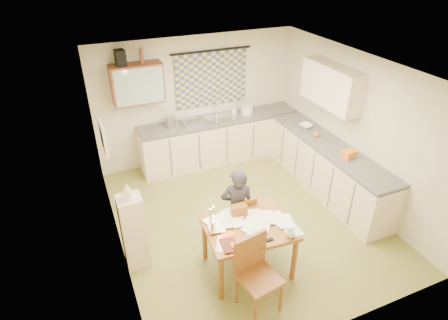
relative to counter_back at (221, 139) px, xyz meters
name	(u,v)px	position (x,y,z in m)	size (l,w,h in m)	color
floor	(245,218)	(-0.39, -1.95, -0.46)	(4.00, 4.50, 0.02)	olive
ceiling	(251,69)	(-0.39, -1.95, 2.06)	(4.00, 4.50, 0.02)	white
wall_back	(197,100)	(-0.39, 0.31, 0.80)	(4.00, 0.02, 2.50)	beige
wall_front	(346,252)	(-0.39, -4.21, 0.80)	(4.00, 0.02, 2.50)	beige
wall_left	(110,181)	(-2.40, -1.95, 0.80)	(0.02, 4.50, 2.50)	beige
wall_right	(355,129)	(1.62, -1.95, 0.80)	(0.02, 4.50, 2.50)	beige
window_blind	(211,79)	(-0.09, 0.27, 1.20)	(1.45, 0.03, 1.05)	#36447B
curtain_rod	(211,51)	(-0.09, 0.25, 1.75)	(0.04, 0.04, 1.60)	black
wall_cabinet	(137,84)	(-1.54, 0.13, 1.35)	(0.90, 0.34, 0.70)	brown
wall_cabinet_glass	(139,87)	(-1.54, -0.04, 1.35)	(0.84, 0.02, 0.64)	#99B2A5
upper_cabinet_right	(331,85)	(1.44, -1.40, 1.40)	(0.34, 1.30, 0.70)	beige
framed_print	(103,137)	(-2.36, -1.55, 1.25)	(0.04, 0.50, 0.40)	beige
print_canvas	(105,137)	(-2.33, -1.55, 1.25)	(0.01, 0.42, 0.32)	silver
counter_back	(221,139)	(0.00, 0.00, 0.00)	(3.30, 0.62, 0.92)	beige
counter_right	(327,168)	(1.31, -1.77, 0.00)	(0.62, 2.95, 0.92)	beige
stove	(362,197)	(1.31, -2.69, -0.02)	(0.56, 0.56, 0.86)	white
sink	(220,120)	(-0.02, 0.00, 0.43)	(0.55, 0.45, 0.10)	silver
tap	(216,109)	(-0.04, 0.18, 0.61)	(0.03, 0.03, 0.28)	silver
dish_rack	(191,122)	(-0.63, 0.00, 0.50)	(0.35, 0.30, 0.06)	silver
kettle	(170,121)	(-1.04, 0.00, 0.59)	(0.18, 0.18, 0.24)	silver
mixing_bowl	(247,110)	(0.56, 0.00, 0.55)	(0.24, 0.24, 0.16)	white
soap_bottle	(234,111)	(0.30, 0.05, 0.55)	(0.10, 0.10, 0.17)	white
bowl	(306,126)	(1.31, -1.01, 0.50)	(0.31, 0.31, 0.06)	white
orange_bag	(349,154)	(1.31, -2.23, 0.53)	(0.22, 0.16, 0.12)	orange
fruit_orange	(316,134)	(1.26, -1.41, 0.52)	(0.10, 0.10, 0.10)	orange
speaker	(120,58)	(-1.77, 0.13, 1.83)	(0.16, 0.20, 0.26)	black
bottle_green	(124,57)	(-1.71, 0.13, 1.83)	(0.07, 0.07, 0.26)	#195926
bottle_brown	(141,55)	(-1.41, 0.13, 1.83)	(0.07, 0.07, 0.26)	brown
dining_table	(248,247)	(-0.84, -2.95, -0.07)	(1.20, 0.95, 0.75)	brown
chair_far	(239,227)	(-0.72, -2.40, -0.19)	(0.41, 0.41, 0.85)	brown
chair_near	(258,288)	(-1.01, -3.56, -0.14)	(0.52, 0.52, 1.00)	brown
person	(237,208)	(-0.77, -2.44, 0.20)	(0.56, 0.46, 1.31)	black
shelf_stand	(134,232)	(-2.23, -2.26, 0.12)	(0.32, 0.30, 1.14)	beige
lampshade	(127,191)	(-2.23, -2.26, 0.80)	(0.20, 0.20, 0.22)	beige
letter_rack	(239,211)	(-0.87, -2.69, 0.38)	(0.22, 0.10, 0.16)	brown
mug	(291,234)	(-0.45, -3.33, 0.34)	(0.15, 0.15, 0.09)	white
magazine	(222,247)	(-1.32, -3.18, 0.31)	(0.22, 0.28, 0.02)	maroon
book	(221,238)	(-1.27, -3.02, 0.31)	(0.26, 0.28, 0.02)	orange
orange_box	(236,246)	(-1.16, -3.23, 0.32)	(0.12, 0.08, 0.04)	orange
eyeglasses	(268,240)	(-0.74, -3.29, 0.31)	(0.13, 0.04, 0.02)	black
candle_holder	(213,227)	(-1.32, -2.88, 0.39)	(0.06, 0.06, 0.18)	silver
candle	(211,216)	(-1.35, -2.90, 0.59)	(0.02, 0.02, 0.22)	white
candle_flame	(213,207)	(-1.31, -2.88, 0.71)	(0.02, 0.02, 0.02)	#FFCC66
papers	(251,223)	(-0.80, -2.92, 0.31)	(1.20, 0.89, 0.03)	white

